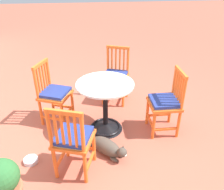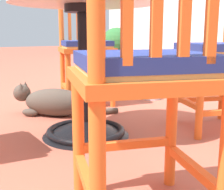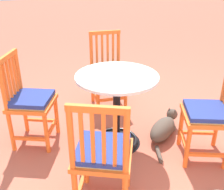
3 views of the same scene
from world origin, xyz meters
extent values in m
plane|color=#AD5642|center=(0.00, 0.00, 0.00)|extent=(24.00, 24.00, 0.00)
cone|color=black|center=(0.13, -0.07, 0.05)|extent=(0.48, 0.48, 0.10)
torus|color=black|center=(0.13, -0.07, 0.03)|extent=(0.44, 0.44, 0.04)
cylinder|color=black|center=(0.13, -0.07, 0.37)|extent=(0.07, 0.07, 0.66)
cylinder|color=black|center=(0.13, -0.07, 0.68)|extent=(0.20, 0.20, 0.04)
cylinder|color=silver|center=(0.13, -0.07, 0.72)|extent=(0.76, 0.76, 0.02)
cylinder|color=orange|center=(-0.36, 0.44, 0.23)|extent=(0.04, 0.04, 0.45)
cylinder|color=orange|center=(-0.46, 0.12, 0.23)|extent=(0.04, 0.04, 0.45)
cylinder|color=orange|center=(-0.68, 0.55, 0.46)|extent=(0.04, 0.04, 0.91)
cylinder|color=orange|center=(-0.79, 0.22, 0.46)|extent=(0.04, 0.04, 0.91)
cube|color=orange|center=(-0.52, 0.50, 0.14)|extent=(0.33, 0.13, 0.03)
cube|color=orange|center=(-0.62, 0.17, 0.14)|extent=(0.33, 0.13, 0.03)
cube|color=orange|center=(-0.41, 0.28, 0.17)|extent=(0.13, 0.33, 0.03)
cube|color=orange|center=(-0.57, 0.33, 0.43)|extent=(0.50, 0.50, 0.04)
cube|color=tan|center=(-0.57, 0.33, 0.45)|extent=(0.44, 0.44, 0.02)
cube|color=orange|center=(-0.70, 0.48, 0.68)|extent=(0.03, 0.03, 0.39)
cube|color=orange|center=(-0.72, 0.42, 0.68)|extent=(0.03, 0.03, 0.39)
cube|color=orange|center=(-0.74, 0.35, 0.68)|extent=(0.03, 0.03, 0.39)
cube|color=orange|center=(-0.76, 0.29, 0.68)|extent=(0.03, 0.03, 0.39)
cube|color=orange|center=(-0.73, 0.39, 0.89)|extent=(0.15, 0.37, 0.04)
cube|color=navy|center=(-0.57, 0.33, 0.48)|extent=(0.45, 0.45, 0.04)
cylinder|color=orange|center=(-0.15, -0.68, 0.23)|extent=(0.04, 0.04, 0.45)
cylinder|color=orange|center=(0.19, -0.68, 0.23)|extent=(0.04, 0.04, 0.45)
cylinder|color=orange|center=(-0.15, -1.02, 0.46)|extent=(0.04, 0.04, 0.91)
cylinder|color=orange|center=(0.19, -1.02, 0.46)|extent=(0.04, 0.04, 0.91)
cube|color=orange|center=(-0.15, -0.85, 0.14)|extent=(0.03, 0.34, 0.03)
cube|color=orange|center=(0.19, -0.85, 0.14)|extent=(0.03, 0.34, 0.03)
cube|color=orange|center=(0.02, -0.68, 0.17)|extent=(0.34, 0.03, 0.03)
cube|color=orange|center=(0.02, -0.85, 0.43)|extent=(0.40, 0.40, 0.04)
cube|color=tan|center=(0.02, -0.85, 0.45)|extent=(0.35, 0.35, 0.02)
cube|color=orange|center=(-0.08, -1.02, 0.68)|extent=(0.02, 0.02, 0.39)
cube|color=orange|center=(-0.02, -1.02, 0.68)|extent=(0.02, 0.02, 0.39)
cube|color=orange|center=(0.05, -1.02, 0.68)|extent=(0.02, 0.02, 0.39)
cube|color=orange|center=(0.12, -1.02, 0.68)|extent=(0.02, 0.02, 0.39)
cube|color=orange|center=(0.02, -1.02, 0.89)|extent=(0.38, 0.03, 0.04)
cube|color=navy|center=(0.02, -0.85, 0.48)|extent=(0.36, 0.36, 0.04)
cylinder|color=orange|center=(0.69, -0.40, 0.23)|extent=(0.04, 0.04, 0.45)
cylinder|color=orange|center=(0.81, -0.08, 0.23)|extent=(0.04, 0.04, 0.45)
cylinder|color=orange|center=(1.01, -0.52, 0.46)|extent=(0.04, 0.04, 0.91)
cylinder|color=orange|center=(1.13, -0.20, 0.46)|extent=(0.04, 0.04, 0.91)
cube|color=orange|center=(0.85, -0.46, 0.14)|extent=(0.33, 0.14, 0.03)
cube|color=orange|center=(0.97, -0.14, 0.14)|extent=(0.33, 0.14, 0.03)
cube|color=orange|center=(0.75, -0.24, 0.17)|extent=(0.14, 0.33, 0.03)
cube|color=orange|center=(0.91, -0.30, 0.43)|extent=(0.51, 0.51, 0.04)
cube|color=tan|center=(0.91, -0.30, 0.45)|extent=(0.45, 0.45, 0.02)
cube|color=orange|center=(1.03, -0.45, 0.68)|extent=(0.03, 0.03, 0.39)
cube|color=orange|center=(1.06, -0.39, 0.68)|extent=(0.03, 0.03, 0.39)
cube|color=orange|center=(1.08, -0.33, 0.68)|extent=(0.03, 0.03, 0.39)
cube|color=orange|center=(1.10, -0.26, 0.68)|extent=(0.03, 0.03, 0.39)
cube|color=orange|center=(1.07, -0.36, 0.89)|extent=(0.16, 0.37, 0.04)
cube|color=navy|center=(0.91, -0.30, 0.48)|extent=(0.46, 0.46, 0.04)
cylinder|color=orange|center=(0.52, 0.40, 0.23)|extent=(0.04, 0.04, 0.45)
cylinder|color=orange|center=(0.21, 0.53, 0.23)|extent=(0.04, 0.04, 0.45)
cylinder|color=orange|center=(0.65, 0.72, 0.46)|extent=(0.04, 0.04, 0.91)
cylinder|color=orange|center=(0.33, 0.85, 0.46)|extent=(0.04, 0.04, 0.91)
cube|color=orange|center=(0.59, 0.56, 0.14)|extent=(0.15, 0.33, 0.03)
cube|color=orange|center=(0.27, 0.69, 0.14)|extent=(0.15, 0.33, 0.03)
cube|color=orange|center=(0.36, 0.47, 0.17)|extent=(0.33, 0.15, 0.03)
cube|color=orange|center=(0.43, 0.63, 0.43)|extent=(0.52, 0.52, 0.04)
cube|color=tan|center=(0.43, 0.63, 0.45)|extent=(0.45, 0.45, 0.02)
cube|color=orange|center=(0.58, 0.75, 0.68)|extent=(0.03, 0.03, 0.39)
cube|color=orange|center=(0.52, 0.77, 0.68)|extent=(0.03, 0.03, 0.39)
cube|color=orange|center=(0.46, 0.80, 0.68)|extent=(0.03, 0.03, 0.39)
cube|color=orange|center=(0.40, 0.82, 0.68)|extent=(0.03, 0.03, 0.39)
cube|color=orange|center=(0.49, 0.78, 0.89)|extent=(0.36, 0.17, 0.04)
cube|color=navy|center=(0.43, 0.63, 0.48)|extent=(0.47, 0.47, 0.04)
ellipsoid|color=#4C4238|center=(-0.35, -0.04, 0.10)|extent=(0.46, 0.45, 0.19)
ellipsoid|color=silver|center=(-0.42, -0.10, 0.08)|extent=(0.23, 0.23, 0.14)
sphere|color=#4C4238|center=(-0.53, -0.21, 0.15)|extent=(0.12, 0.12, 0.12)
ellipsoid|color=silver|center=(-0.56, -0.24, 0.14)|extent=(0.07, 0.07, 0.04)
cone|color=#4C4238|center=(-0.50, -0.22, 0.20)|extent=(0.04, 0.04, 0.04)
cone|color=#4C4238|center=(-0.55, -0.18, 0.20)|extent=(0.04, 0.04, 0.04)
ellipsoid|color=#4C4238|center=(-0.43, -0.19, 0.03)|extent=(0.13, 0.12, 0.05)
ellipsoid|color=#4C4238|center=(-0.51, -0.11, 0.03)|extent=(0.13, 0.12, 0.05)
cylinder|color=#4C4238|center=(-0.19, 0.25, 0.02)|extent=(0.08, 0.22, 0.04)
torus|color=#B25B3D|center=(-1.04, 0.95, 0.30)|extent=(0.32, 0.32, 0.04)
sphere|color=#2D6B33|center=(-1.04, 0.95, 0.46)|extent=(0.32, 0.32, 0.32)
cylinder|color=silver|center=(-0.42, 0.88, 0.03)|extent=(0.17, 0.17, 0.05)
camera|label=1|loc=(-2.57, 0.14, 2.11)|focal=37.77mm
camera|label=2|loc=(1.59, -0.86, 0.56)|focal=49.63mm
camera|label=3|loc=(0.76, 2.13, 1.65)|focal=43.88mm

